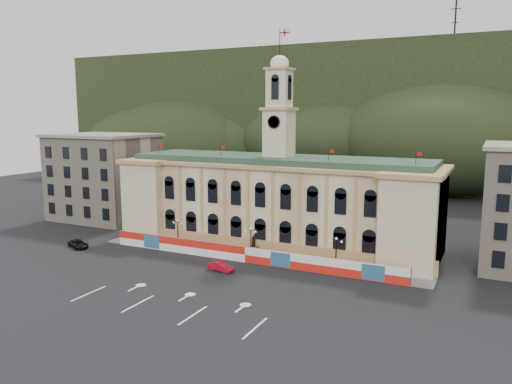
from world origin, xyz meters
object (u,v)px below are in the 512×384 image
at_px(lamp_center, 251,240).
at_px(black_suv, 78,244).
at_px(statue, 254,250).
at_px(red_sedan, 221,266).

height_order(lamp_center, black_suv, lamp_center).
bearing_deg(lamp_center, statue, 90.00).
xyz_separation_m(red_sedan, black_suv, (-28.67, 0.37, -0.01)).
height_order(lamp_center, red_sedan, lamp_center).
relative_size(lamp_center, red_sedan, 1.21).
xyz_separation_m(lamp_center, red_sedan, (-1.33, -7.40, -2.40)).
bearing_deg(black_suv, red_sedan, -66.74).
relative_size(statue, lamp_center, 0.72).
relative_size(statue, black_suv, 0.70).
height_order(statue, lamp_center, lamp_center).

